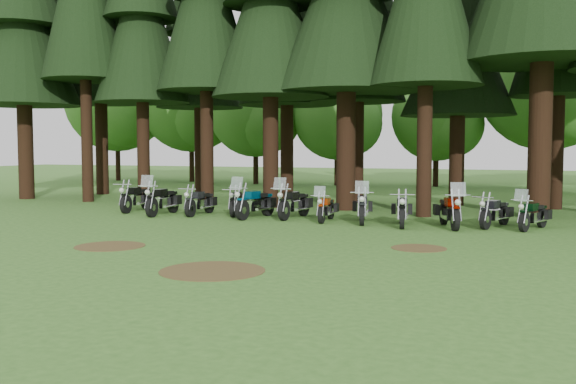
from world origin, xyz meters
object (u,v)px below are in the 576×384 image
object	(u,v)px
motorcycle_3	(237,203)
motorcycle_4	(255,204)
motorcycle_7	(362,208)
motorcycle_10	(495,213)
motorcycle_0	(137,199)
motorcycle_11	(533,216)
motorcycle_9	(449,212)
motorcycle_2	(200,203)
motorcycle_5	(294,204)
motorcycle_1	(163,201)
motorcycle_6	(326,209)
motorcycle_8	(402,211)

from	to	relation	value
motorcycle_3	motorcycle_4	world-z (taller)	motorcycle_4
motorcycle_4	motorcycle_7	xyz separation A→B (m)	(3.96, -0.04, -0.02)
motorcycle_10	motorcycle_0	bearing A→B (deg)	-162.04
motorcycle_4	motorcycle_11	bearing A→B (deg)	9.33
motorcycle_7	motorcycle_9	distance (m)	2.92
motorcycle_2	motorcycle_4	distance (m)	2.36
motorcycle_5	motorcycle_11	world-z (taller)	motorcycle_5
motorcycle_10	motorcycle_3	bearing A→B (deg)	-163.67
motorcycle_2	motorcycle_4	xyz separation A→B (m)	(2.35, -0.21, 0.06)
motorcycle_1	motorcycle_4	xyz separation A→B (m)	(3.68, 0.27, -0.01)
motorcycle_7	motorcycle_9	world-z (taller)	motorcycle_9
motorcycle_5	motorcycle_11	bearing A→B (deg)	2.42
motorcycle_3	motorcycle_10	xyz separation A→B (m)	(9.25, -0.42, -0.00)
motorcycle_5	motorcycle_7	bearing A→B (deg)	-4.87
motorcycle_6	motorcycle_10	world-z (taller)	motorcycle_6
motorcycle_0	motorcycle_1	xyz separation A→B (m)	(1.68, -0.79, 0.03)
motorcycle_4	motorcycle_7	distance (m)	3.96
motorcycle_0	motorcycle_4	world-z (taller)	motorcycle_4
motorcycle_2	motorcycle_6	world-z (taller)	motorcycle_6
motorcycle_2	motorcycle_5	xyz separation A→B (m)	(3.69, 0.21, 0.05)
motorcycle_7	motorcycle_4	bearing A→B (deg)	166.07
motorcycle_3	motorcycle_11	bearing A→B (deg)	-17.22
motorcycle_3	motorcycle_6	distance (m)	3.82
motorcycle_4	motorcycle_8	xyz separation A→B (m)	(5.37, -0.43, -0.04)
motorcycle_3	motorcycle_6	bearing A→B (deg)	-25.27
motorcycle_2	motorcycle_3	world-z (taller)	motorcycle_2
motorcycle_6	motorcycle_8	size ratio (longest dim) A/B	0.89
motorcycle_1	motorcycle_2	distance (m)	1.42
motorcycle_4	motorcycle_8	distance (m)	5.39
motorcycle_1	motorcycle_3	world-z (taller)	motorcycle_1
motorcycle_2	motorcycle_11	distance (m)	11.70
motorcycle_1	motorcycle_4	world-z (taller)	motorcycle_1
motorcycle_10	motorcycle_11	size ratio (longest dim) A/B	1.01
motorcycle_8	motorcycle_11	distance (m)	4.00
motorcycle_1	motorcycle_11	xyz separation A→B (m)	(13.03, 0.33, -0.08)
motorcycle_3	motorcycle_11	distance (m)	10.41
motorcycle_0	motorcycle_3	xyz separation A→B (m)	(4.32, 0.19, -0.05)
motorcycle_6	motorcycle_0	bearing A→B (deg)	171.68
motorcycle_5	motorcycle_6	bearing A→B (deg)	-14.58
motorcycle_3	motorcycle_8	world-z (taller)	motorcycle_8
motorcycle_7	motorcycle_10	world-z (taller)	motorcycle_7
motorcycle_0	motorcycle_11	xyz separation A→B (m)	(14.71, -0.46, -0.06)
motorcycle_7	motorcycle_8	world-z (taller)	motorcycle_7
motorcycle_1	motorcycle_11	distance (m)	13.03
motorcycle_6	motorcycle_7	world-z (taller)	motorcycle_7
motorcycle_4	motorcycle_7	size ratio (longest dim) A/B	1.05
motorcycle_6	motorcycle_9	distance (m)	4.18
motorcycle_0	motorcycle_5	distance (m)	6.70
motorcycle_8	motorcycle_6	bearing A→B (deg)	161.13
motorcycle_5	motorcycle_10	bearing A→B (deg)	3.90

